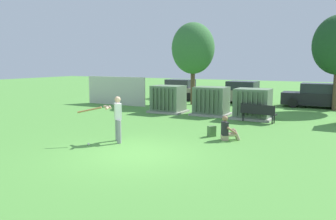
{
  "coord_description": "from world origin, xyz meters",
  "views": [
    {
      "loc": [
        5.96,
        -9.13,
        3.01
      ],
      "look_at": [
        -0.62,
        3.5,
        1.0
      ],
      "focal_mm": 36.29,
      "sensor_mm": 36.0,
      "label": 1
    }
  ],
  "objects_px": {
    "transformer_mid_east": "(253,104)",
    "sports_ball": "(89,144)",
    "seated_spectator": "(227,131)",
    "park_bench": "(258,112)",
    "parked_car_right_of_center": "(316,96)",
    "batter": "(116,117)",
    "parked_car_left_of_center": "(241,93)",
    "transformer_mid_west": "(211,101)",
    "backpack": "(211,131)",
    "parked_car_leftmost": "(179,90)",
    "transformer_west": "(168,99)"
  },
  "relations": [
    {
      "from": "transformer_mid_east",
      "to": "sports_ball",
      "type": "relative_size",
      "value": 23.33
    },
    {
      "from": "sports_ball",
      "to": "seated_spectator",
      "type": "distance_m",
      "value": 5.29
    },
    {
      "from": "park_bench",
      "to": "parked_car_right_of_center",
      "type": "xyz_separation_m",
      "value": [
        2.1,
        7.62,
        0.22
      ]
    },
    {
      "from": "batter",
      "to": "parked_car_left_of_center",
      "type": "relative_size",
      "value": 0.41
    },
    {
      "from": "transformer_mid_east",
      "to": "transformer_mid_west",
      "type": "bearing_deg",
      "value": 174.28
    },
    {
      "from": "sports_ball",
      "to": "parked_car_right_of_center",
      "type": "height_order",
      "value": "parked_car_right_of_center"
    },
    {
      "from": "batter",
      "to": "parked_car_left_of_center",
      "type": "height_order",
      "value": "batter"
    },
    {
      "from": "park_bench",
      "to": "backpack",
      "type": "height_order",
      "value": "park_bench"
    },
    {
      "from": "transformer_mid_west",
      "to": "batter",
      "type": "bearing_deg",
      "value": -96.07
    },
    {
      "from": "parked_car_right_of_center",
      "to": "batter",
      "type": "bearing_deg",
      "value": -112.26
    },
    {
      "from": "parked_car_left_of_center",
      "to": "batter",
      "type": "bearing_deg",
      "value": -92.96
    },
    {
      "from": "seated_spectator",
      "to": "transformer_mid_west",
      "type": "bearing_deg",
      "value": 116.01
    },
    {
      "from": "transformer_mid_west",
      "to": "park_bench",
      "type": "distance_m",
      "value": 3.18
    },
    {
      "from": "transformer_mid_west",
      "to": "parked_car_left_of_center",
      "type": "distance_m",
      "value": 6.56
    },
    {
      "from": "transformer_mid_east",
      "to": "batter",
      "type": "relative_size",
      "value": 1.21
    },
    {
      "from": "park_bench",
      "to": "seated_spectator",
      "type": "xyz_separation_m",
      "value": [
        -0.16,
        -4.51,
        -0.16
      ]
    },
    {
      "from": "seated_spectator",
      "to": "parked_car_left_of_center",
      "type": "relative_size",
      "value": 0.22
    },
    {
      "from": "seated_spectator",
      "to": "backpack",
      "type": "height_order",
      "value": "seated_spectator"
    },
    {
      "from": "batter",
      "to": "backpack",
      "type": "height_order",
      "value": "batter"
    },
    {
      "from": "parked_car_left_of_center",
      "to": "transformer_mid_west",
      "type": "bearing_deg",
      "value": -89.16
    },
    {
      "from": "seated_spectator",
      "to": "parked_car_leftmost",
      "type": "bearing_deg",
      "value": 122.9
    },
    {
      "from": "sports_ball",
      "to": "parked_car_leftmost",
      "type": "distance_m",
      "value": 16.22
    },
    {
      "from": "transformer_mid_east",
      "to": "park_bench",
      "type": "relative_size",
      "value": 1.14
    },
    {
      "from": "parked_car_leftmost",
      "to": "backpack",
      "type": "bearing_deg",
      "value": -59.0
    },
    {
      "from": "seated_spectator",
      "to": "parked_car_leftmost",
      "type": "height_order",
      "value": "parked_car_leftmost"
    },
    {
      "from": "park_bench",
      "to": "parked_car_left_of_center",
      "type": "bearing_deg",
      "value": 111.37
    },
    {
      "from": "sports_ball",
      "to": "backpack",
      "type": "distance_m",
      "value": 4.91
    },
    {
      "from": "transformer_west",
      "to": "batter",
      "type": "distance_m",
      "value": 7.99
    },
    {
      "from": "parked_car_right_of_center",
      "to": "seated_spectator",
      "type": "bearing_deg",
      "value": -100.57
    },
    {
      "from": "transformer_west",
      "to": "transformer_mid_west",
      "type": "xyz_separation_m",
      "value": [
        2.69,
        0.18,
        0.0
      ]
    },
    {
      "from": "transformer_mid_east",
      "to": "parked_car_right_of_center",
      "type": "relative_size",
      "value": 0.5
    },
    {
      "from": "transformer_mid_west",
      "to": "parked_car_left_of_center",
      "type": "height_order",
      "value": "same"
    },
    {
      "from": "transformer_west",
      "to": "batter",
      "type": "xyz_separation_m",
      "value": [
        1.84,
        -7.77,
        0.19
      ]
    },
    {
      "from": "sports_ball",
      "to": "parked_car_leftmost",
      "type": "relative_size",
      "value": 0.02
    },
    {
      "from": "transformer_mid_east",
      "to": "park_bench",
      "type": "bearing_deg",
      "value": -61.85
    },
    {
      "from": "parked_car_leftmost",
      "to": "transformer_mid_west",
      "type": "bearing_deg",
      "value": -52.09
    },
    {
      "from": "parked_car_leftmost",
      "to": "seated_spectator",
      "type": "bearing_deg",
      "value": -57.1
    },
    {
      "from": "seated_spectator",
      "to": "parked_car_right_of_center",
      "type": "bearing_deg",
      "value": 79.43
    },
    {
      "from": "transformer_mid_west",
      "to": "seated_spectator",
      "type": "relative_size",
      "value": 2.18
    },
    {
      "from": "seated_spectator",
      "to": "backpack",
      "type": "distance_m",
      "value": 0.84
    },
    {
      "from": "transformer_mid_east",
      "to": "park_bench",
      "type": "height_order",
      "value": "transformer_mid_east"
    },
    {
      "from": "transformer_west",
      "to": "parked_car_left_of_center",
      "type": "distance_m",
      "value": 7.22
    },
    {
      "from": "sports_ball",
      "to": "parked_car_left_of_center",
      "type": "xyz_separation_m",
      "value": [
        1.34,
        15.43,
        0.71
      ]
    },
    {
      "from": "transformer_mid_east",
      "to": "parked_car_leftmost",
      "type": "distance_m",
      "value": 10.53
    },
    {
      "from": "parked_car_leftmost",
      "to": "batter",
      "type": "bearing_deg",
      "value": -73.12
    },
    {
      "from": "park_bench",
      "to": "batter",
      "type": "xyz_separation_m",
      "value": [
        -3.78,
        -6.76,
        0.44
      ]
    },
    {
      "from": "transformer_west",
      "to": "batter",
      "type": "relative_size",
      "value": 1.21
    },
    {
      "from": "park_bench",
      "to": "sports_ball",
      "type": "xyz_separation_m",
      "value": [
        -4.38,
        -7.68,
        -0.49
      ]
    },
    {
      "from": "transformer_west",
      "to": "backpack",
      "type": "height_order",
      "value": "transformer_west"
    },
    {
      "from": "backpack",
      "to": "parked_car_right_of_center",
      "type": "xyz_separation_m",
      "value": [
        3.02,
        11.81,
        0.54
      ]
    }
  ]
}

